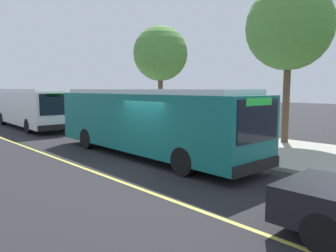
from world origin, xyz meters
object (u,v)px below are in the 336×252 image
Objects in this scene: transit_bus_second at (29,107)px; waiting_bench at (198,130)px; transit_bus_main at (147,120)px; route_sign_post at (219,112)px.

transit_bus_second reaches higher than waiting_bench.
waiting_bench is (-1.18, 4.69, -0.98)m from transit_bus_main.
route_sign_post is at bearing 50.13° from transit_bus_main.
transit_bus_second and route_sign_post have the same top height.
transit_bus_main and route_sign_post have the same top height.
route_sign_post is at bearing -34.92° from waiting_bench.
transit_bus_main is 3.19m from route_sign_post.
transit_bus_main and transit_bus_second have the same top height.
transit_bus_second is (-14.45, 0.08, 0.00)m from transit_bus_main.
transit_bus_main is at bearing -75.81° from waiting_bench.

